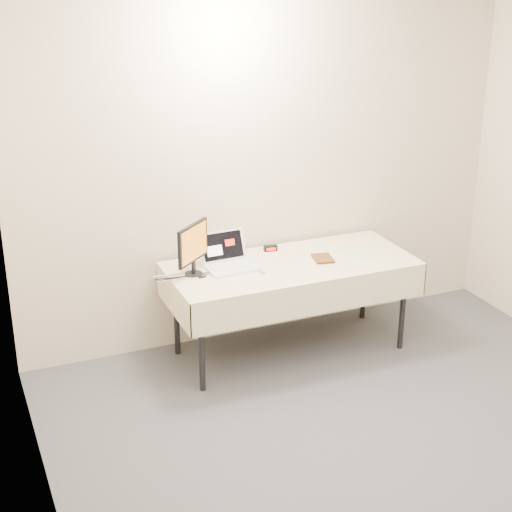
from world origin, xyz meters
name	(u,v)px	position (x,y,z in m)	size (l,w,h in m)	color
ground	(444,511)	(0.00, 0.00, 0.00)	(5.00, 5.00, 0.00)	#404044
back_wall	(267,169)	(0.00, 2.50, 1.35)	(4.00, 0.10, 2.70)	beige
table	(291,271)	(0.00, 2.05, 0.68)	(1.86, 0.81, 0.74)	black
laptop	(228,259)	(-0.46, 2.17, 0.80)	(0.37, 0.35, 0.24)	silver
monitor	(193,245)	(-0.74, 2.11, 0.96)	(0.30, 0.26, 0.38)	black
book	(314,248)	(0.18, 2.03, 0.83)	(0.14, 0.02, 0.19)	#96551B
alarm_clock	(270,248)	(-0.04, 2.34, 0.76)	(0.11, 0.06, 0.04)	black
clicker	(263,270)	(-0.27, 1.97, 0.75)	(0.05, 0.09, 0.02)	silver
paper_form	(354,253)	(0.53, 2.04, 0.74)	(0.12, 0.30, 0.00)	#ACD6AA
usb_dongle	(202,277)	(-0.71, 2.04, 0.74)	(0.06, 0.02, 0.01)	black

